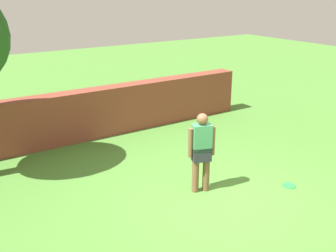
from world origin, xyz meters
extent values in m
plane|color=#4C8433|center=(0.00, 0.00, 0.00)|extent=(40.00, 40.00, 0.00)
cube|color=brown|center=(-1.50, 4.57, 0.66)|extent=(11.15, 0.50, 1.31)
cylinder|color=brown|center=(0.02, 0.51, 0.42)|extent=(0.14, 0.14, 0.85)
cylinder|color=brown|center=(-0.19, 0.59, 0.42)|extent=(0.14, 0.14, 0.85)
cube|color=#2D2D38|center=(-0.08, 0.55, 0.80)|extent=(0.41, 0.33, 0.28)
cube|color=#3F8C59|center=(-0.08, 0.55, 1.12)|extent=(0.41, 0.33, 0.55)
sphere|color=brown|center=(-0.08, 0.55, 1.51)|extent=(0.22, 0.22, 0.22)
cylinder|color=brown|center=(0.13, 0.47, 1.05)|extent=(0.09, 0.09, 0.58)
cylinder|color=brown|center=(-0.30, 0.62, 1.05)|extent=(0.09, 0.09, 0.58)
cylinder|color=green|center=(1.55, -0.30, 0.01)|extent=(0.27, 0.27, 0.02)
camera|label=1|loc=(-4.57, -5.09, 3.89)|focal=43.00mm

